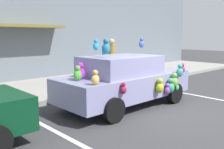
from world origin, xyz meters
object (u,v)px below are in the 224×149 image
object	(u,v)px
plush_covered_car	(124,80)
pedestrian_by_lamp	(112,63)
pedestrian_walking_past	(105,60)
teddy_bear_on_sidewalk	(106,78)

from	to	relation	value
plush_covered_car	pedestrian_by_lamp	xyz separation A→B (m)	(1.46, 2.13, 0.24)
plush_covered_car	pedestrian_walking_past	distance (m)	5.15
plush_covered_car	pedestrian_walking_past	world-z (taller)	plush_covered_car
plush_covered_car	teddy_bear_on_sidewalk	bearing A→B (deg)	59.84
plush_covered_car	pedestrian_walking_past	size ratio (longest dim) A/B	2.56
teddy_bear_on_sidewalk	pedestrian_by_lamp	distance (m)	0.65
pedestrian_by_lamp	plush_covered_car	bearing A→B (deg)	-124.47
plush_covered_car	pedestrian_walking_past	xyz separation A→B (m)	(2.98, 4.20, 0.15)
teddy_bear_on_sidewalk	pedestrian_walking_past	size ratio (longest dim) A/B	0.36
pedestrian_walking_past	pedestrian_by_lamp	size ratio (longest dim) A/B	0.90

